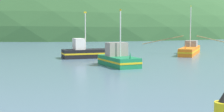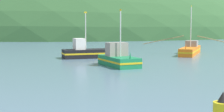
{
  "view_description": "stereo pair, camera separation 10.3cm",
  "coord_description": "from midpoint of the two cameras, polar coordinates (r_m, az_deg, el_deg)",
  "views": [
    {
      "loc": [
        -6.91,
        -5.38,
        4.45
      ],
      "look_at": [
        -0.68,
        26.87,
        1.4
      ],
      "focal_mm": 53.43,
      "sensor_mm": 36.0,
      "label": 1
    },
    {
      "loc": [
        -6.8,
        -5.4,
        4.45
      ],
      "look_at": [
        -0.68,
        26.87,
        1.4
      ],
      "focal_mm": 53.43,
      "sensor_mm": 36.0,
      "label": 2
    }
  ],
  "objects": [
    {
      "name": "fishing_boat_green",
      "position": [
        36.32,
        0.98,
        -0.48
      ],
      "size": [
        3.82,
        6.56,
        6.16
      ],
      "rotation": [
        0.0,
        0.0,
        4.94
      ],
      "color": "#197A47",
      "rests_on": "ground"
    },
    {
      "name": "channel_buoy",
      "position": [
        16.39,
        18.43,
        -8.65
      ],
      "size": [
        0.89,
        0.89,
        1.41
      ],
      "color": "yellow",
      "rests_on": "ground"
    },
    {
      "name": "fishing_boat_black",
      "position": [
        45.29,
        -4.78,
        0.68
      ],
      "size": [
        6.54,
        3.45,
        6.26
      ],
      "rotation": [
        0.0,
        0.0,
        0.14
      ],
      "color": "black",
      "rests_on": "ground"
    },
    {
      "name": "fishing_boat_orange",
      "position": [
        52.19,
        13.14,
        1.05
      ],
      "size": [
        12.81,
        9.89,
        7.41
      ],
      "rotation": [
        0.0,
        0.0,
        4.16
      ],
      "color": "orange",
      "rests_on": "ground"
    },
    {
      "name": "hill_mid_right",
      "position": [
        160.46,
        -6.07,
        3.68
      ],
      "size": [
        177.2,
        141.76,
        59.58
      ],
      "primitive_type": "ellipsoid",
      "color": "#2D562D",
      "rests_on": "ground"
    }
  ]
}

